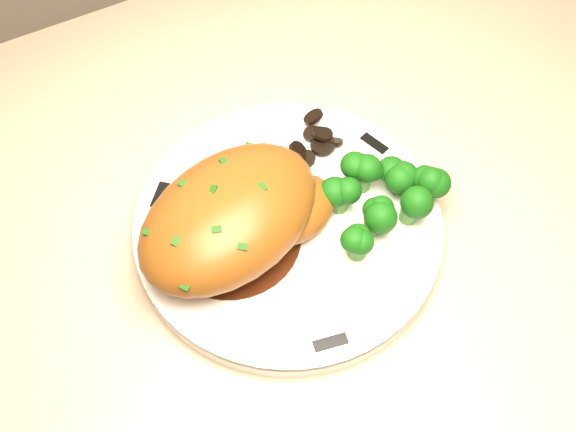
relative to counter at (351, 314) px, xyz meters
name	(u,v)px	position (x,y,z in m)	size (l,w,h in m)	color
counter	(351,314)	(0.00, 0.00, 0.00)	(2.18, 0.72, 1.06)	brown
plate	(288,227)	(-0.15, -0.07, 0.48)	(0.29, 0.29, 0.02)	white
rim_accent_0	(374,144)	(-0.03, -0.02, 0.49)	(0.03, 0.01, 0.00)	black
rim_accent_1	(160,195)	(-0.24, 0.02, 0.49)	(0.03, 0.01, 0.00)	black
rim_accent_2	(330,343)	(-0.17, -0.19, 0.49)	(0.03, 0.01, 0.00)	black
gravy_pool	(232,237)	(-0.20, -0.06, 0.49)	(0.13, 0.13, 0.00)	#40190B
chicken_breast	(237,216)	(-0.19, -0.06, 0.52)	(0.21, 0.17, 0.07)	brown
mushroom_pile	(293,159)	(-0.11, -0.01, 0.49)	(0.09, 0.07, 0.03)	black
broccoli_florets	(382,198)	(-0.07, -0.09, 0.51)	(0.11, 0.09, 0.04)	#548F3C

